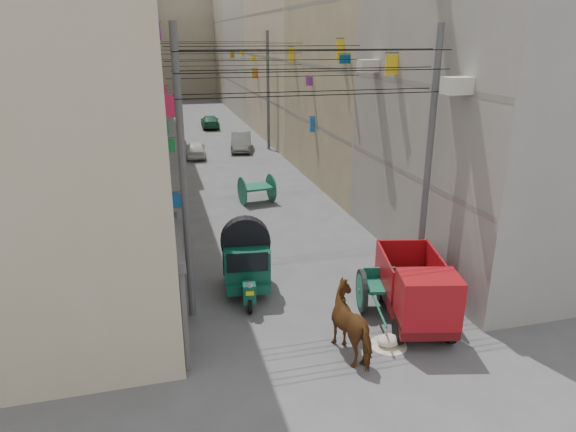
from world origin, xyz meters
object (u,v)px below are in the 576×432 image
object	(u,v)px
horse	(355,324)
feed_sack	(388,341)
auto_rickshaw	(246,259)
distant_car_white	(196,149)
distant_car_grey	(241,141)
second_cart	(257,188)
mini_truck	(418,297)
distant_car_green	(210,122)
tonga_cart	(382,290)

from	to	relation	value
horse	feed_sack	bearing A→B (deg)	172.72
auto_rickshaw	distant_car_white	size ratio (longest dim) A/B	0.86
distant_car_grey	second_cart	bearing A→B (deg)	-85.24
mini_truck	distant_car_green	distance (m)	34.42
distant_car_grey	feed_sack	bearing A→B (deg)	-80.00
auto_rickshaw	mini_truck	distance (m)	5.31
feed_sack	mini_truck	bearing A→B (deg)	29.40
distant_car_grey	mini_truck	bearing A→B (deg)	-77.35
distant_car_white	distant_car_grey	xyz separation A→B (m)	(3.30, 1.44, 0.09)
tonga_cart	distant_car_white	distance (m)	22.09
tonga_cart	distant_car_grey	bearing A→B (deg)	102.32
mini_truck	feed_sack	bearing A→B (deg)	-137.41
second_cart	distant_car_grey	distance (m)	12.31
tonga_cart	feed_sack	xyz separation A→B (m)	(-0.59, -1.78, -0.51)
auto_rickshaw	distant_car_white	world-z (taller)	auto_rickshaw
auto_rickshaw	mini_truck	size ratio (longest dim) A/B	0.73
tonga_cart	second_cart	size ratio (longest dim) A/B	1.73
mini_truck	horse	distance (m)	2.24
tonga_cart	distant_car_green	distance (m)	33.25
horse	distant_car_grey	world-z (taller)	horse
tonga_cart	second_cart	xyz separation A→B (m)	(-1.50, 11.02, 0.07)
feed_sack	second_cart	bearing A→B (deg)	94.06
distant_car_grey	auto_rickshaw	bearing A→B (deg)	-88.31
tonga_cart	distant_car_white	xyz separation A→B (m)	(-3.47, 21.81, -0.12)
second_cart	feed_sack	xyz separation A→B (m)	(0.91, -12.80, -0.57)
distant_car_white	auto_rickshaw	bearing A→B (deg)	93.74
auto_rickshaw	tonga_cart	world-z (taller)	auto_rickshaw
auto_rickshaw	horse	xyz separation A→B (m)	(2.04, -4.01, -0.26)
distant_car_green	mini_truck	bearing A→B (deg)	96.04
second_cart	distant_car_white	xyz separation A→B (m)	(-1.97, 10.79, -0.19)
auto_rickshaw	distant_car_grey	bearing A→B (deg)	87.31
tonga_cart	mini_truck	distance (m)	1.29
distant_car_grey	distant_car_green	bearing A→B (deg)	107.01
horse	distant_car_grey	size ratio (longest dim) A/B	0.53
feed_sack	horse	bearing A→B (deg)	-175.95
second_cart	auto_rickshaw	bearing A→B (deg)	-111.11
horse	distant_car_white	distance (m)	23.74
feed_sack	horse	xyz separation A→B (m)	(-0.99, -0.07, 0.70)
distant_car_white	distant_car_green	size ratio (longest dim) A/B	0.85
second_cart	distant_car_white	bearing A→B (deg)	92.66
second_cart	distant_car_green	xyz separation A→B (m)	(0.28, 22.21, -0.19)
feed_sack	distant_car_white	size ratio (longest dim) A/B	0.19
feed_sack	distant_car_grey	size ratio (longest dim) A/B	0.16
mini_truck	second_cart	bearing A→B (deg)	112.74
mini_truck	horse	world-z (taller)	mini_truck
auto_rickshaw	distant_car_white	bearing A→B (deg)	96.17
mini_truck	feed_sack	distance (m)	1.53
mini_truck	second_cart	xyz separation A→B (m)	(-2.05, 12.16, -0.21)
mini_truck	distant_car_grey	distance (m)	24.41
horse	distant_car_green	size ratio (longest dim) A/B	0.54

